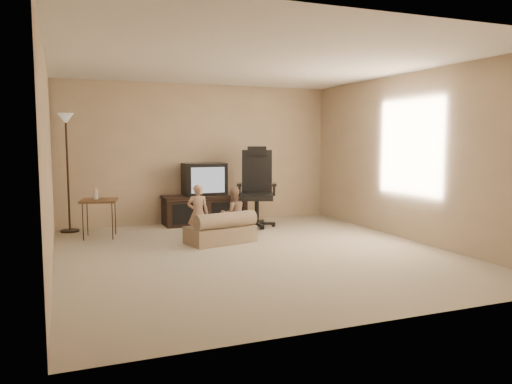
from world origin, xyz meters
The scene contains 9 objects.
floor centered at (0.00, 0.00, 0.00)m, with size 5.50×5.50×0.00m, color #AFA58B.
room_shell centered at (0.00, 0.00, 1.52)m, with size 5.50×5.50×5.50m.
tv_stand centered at (0.02, 2.49, 0.45)m, with size 1.53×0.57×1.09m.
office_chair centered at (0.80, 1.93, 0.50)m, with size 0.83×0.85×1.39m.
side_table centered at (-1.84, 1.88, 0.57)m, with size 0.63×0.63×0.80m.
floor_lamp centered at (-2.26, 2.55, 1.41)m, with size 0.30×0.30×1.93m.
child_sofa centered at (-0.21, 0.77, 0.19)m, with size 1.05×0.74×0.47m.
toddler_left centered at (-0.51, 0.97, 0.43)m, with size 0.31×0.23×0.86m, color tan.
toddler_right centered at (0.01, 0.90, 0.40)m, with size 0.39×0.21×0.80m, color tan.
Camera 1 is at (-2.38, -6.09, 1.51)m, focal length 35.00 mm.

